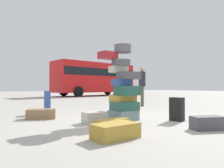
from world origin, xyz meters
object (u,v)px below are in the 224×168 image
object	(u,v)px
suitcase_brown_white_trunk	(41,114)
suitcase_navy_right_side	(47,102)
suitcase_black_upright_blue	(177,109)
parked_bus	(95,77)
suitcase_tan_foreground_far	(112,124)
suitcase_cream_foreground_near	(94,117)
suitcase_charcoal_behind_tower	(208,123)
suitcase_tower	(123,89)
person_bearded_onlooker	(142,83)
suitcase_tan_left_side	(116,131)

from	to	relation	value
suitcase_brown_white_trunk	suitcase_navy_right_side	world-z (taller)	suitcase_navy_right_side
suitcase_black_upright_blue	suitcase_brown_white_trunk	bearing A→B (deg)	127.01
parked_bus	suitcase_tan_foreground_far	bearing A→B (deg)	-126.04
suitcase_cream_foreground_near	suitcase_tan_foreground_far	xyz separation A→B (m)	(0.06, -0.73, -0.04)
suitcase_navy_right_side	suitcase_black_upright_blue	bearing A→B (deg)	-38.82
suitcase_navy_right_side	suitcase_charcoal_behind_tower	world-z (taller)	suitcase_navy_right_side
suitcase_brown_white_trunk	suitcase_cream_foreground_near	world-z (taller)	suitcase_cream_foreground_near
suitcase_cream_foreground_near	suitcase_charcoal_behind_tower	distance (m)	2.45
suitcase_cream_foreground_near	suitcase_black_upright_blue	bearing A→B (deg)	-24.10
suitcase_tower	person_bearded_onlooker	world-z (taller)	suitcase_tower
suitcase_black_upright_blue	suitcase_cream_foreground_near	size ratio (longest dim) A/B	1.15
suitcase_brown_white_trunk	suitcase_cream_foreground_near	bearing A→B (deg)	-36.72
suitcase_black_upright_blue	suitcase_cream_foreground_near	distance (m)	2.06
suitcase_brown_white_trunk	suitcase_black_upright_blue	size ratio (longest dim) A/B	1.26
suitcase_tower	suitcase_navy_right_side	xyz separation A→B (m)	(-1.27, 2.46, -0.43)
suitcase_brown_white_trunk	suitcase_tan_left_side	bearing A→B (deg)	-59.97
suitcase_cream_foreground_near	person_bearded_onlooker	distance (m)	4.82
suitcase_cream_foreground_near	person_bearded_onlooker	world-z (taller)	person_bearded_onlooker
suitcase_navy_right_side	suitcase_brown_white_trunk	bearing A→B (deg)	-97.03
suitcase_tower	suitcase_brown_white_trunk	bearing A→B (deg)	140.62
suitcase_tan_left_side	parked_bus	bearing A→B (deg)	57.33
suitcase_tower	suitcase_brown_white_trunk	xyz separation A→B (m)	(-1.70, 1.39, -0.67)
suitcase_brown_white_trunk	person_bearded_onlooker	bearing A→B (deg)	37.50
suitcase_black_upright_blue	person_bearded_onlooker	xyz separation A→B (m)	(1.87, 3.67, 0.74)
suitcase_cream_foreground_near	parked_bus	bearing A→B (deg)	62.15
suitcase_tower	parked_bus	world-z (taller)	parked_bus
suitcase_cream_foreground_near	suitcase_tan_foreground_far	bearing A→B (deg)	-86.87
suitcase_charcoal_behind_tower	suitcase_tan_left_side	bearing A→B (deg)	-169.58
suitcase_tower	suitcase_navy_right_side	distance (m)	2.81
suitcase_charcoal_behind_tower	suitcase_tan_foreground_far	distance (m)	1.90
suitcase_tan_left_side	suitcase_tan_foreground_far	size ratio (longest dim) A/B	1.02
suitcase_brown_white_trunk	suitcase_navy_right_side	distance (m)	1.17
suitcase_tan_foreground_far	suitcase_brown_white_trunk	bearing A→B (deg)	99.28
suitcase_tan_foreground_far	person_bearded_onlooker	world-z (taller)	person_bearded_onlooker
suitcase_cream_foreground_near	suitcase_tower	bearing A→B (deg)	-4.52
suitcase_tan_left_side	parked_bus	distance (m)	17.67
parked_bus	suitcase_brown_white_trunk	bearing A→B (deg)	-132.64
suitcase_tan_foreground_far	suitcase_charcoal_behind_tower	bearing A→B (deg)	-51.90
suitcase_navy_right_side	person_bearded_onlooker	xyz separation A→B (m)	(4.25, 0.45, 0.68)
suitcase_charcoal_behind_tower	suitcase_tan_foreground_far	size ratio (longest dim) A/B	0.86
suitcase_navy_right_side	parked_bus	distance (m)	14.25
suitcase_charcoal_behind_tower	suitcase_navy_right_side	bearing A→B (deg)	135.48
parked_bus	suitcase_navy_right_side	bearing A→B (deg)	-133.45
suitcase_brown_white_trunk	suitcase_tan_foreground_far	distance (m)	2.30
suitcase_tan_left_side	suitcase_brown_white_trunk	bearing A→B (deg)	93.16
suitcase_navy_right_side	suitcase_tan_foreground_far	world-z (taller)	suitcase_navy_right_side
suitcase_black_upright_blue	suitcase_tan_foreground_far	size ratio (longest dim) A/B	0.79
suitcase_charcoal_behind_tower	person_bearded_onlooker	xyz separation A→B (m)	(2.17, 4.74, 0.91)
suitcase_charcoal_behind_tower	parked_bus	size ratio (longest dim) A/B	0.07
suitcase_tan_left_side	suitcase_brown_white_trunk	size ratio (longest dim) A/B	1.03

